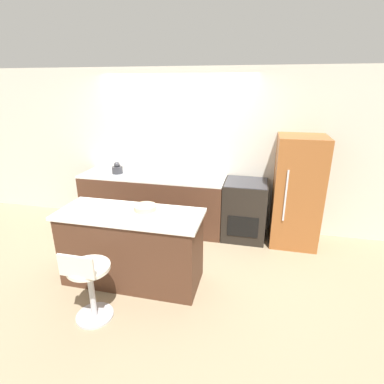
% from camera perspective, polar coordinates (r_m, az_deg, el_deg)
% --- Properties ---
extents(ground_plane, '(14.00, 14.00, 0.00)m').
position_cam_1_polar(ground_plane, '(4.91, -4.63, -8.69)').
color(ground_plane, '#998466').
extents(wall_back, '(8.00, 0.06, 2.60)m').
position_cam_1_polar(wall_back, '(5.09, -2.67, 8.05)').
color(wall_back, beige).
rests_on(wall_back, ground_plane).
extents(back_counter, '(2.40, 0.65, 0.93)m').
position_cam_1_polar(back_counter, '(5.11, -7.47, -1.86)').
color(back_counter, '#4C2D1E').
rests_on(back_counter, ground_plane).
extents(kitchen_island, '(1.72, 0.69, 0.92)m').
position_cam_1_polar(kitchen_island, '(3.79, -11.36, -10.23)').
color(kitchen_island, '#4C2D1E').
rests_on(kitchen_island, ground_plane).
extents(oven_range, '(0.66, 0.66, 0.93)m').
position_cam_1_polar(oven_range, '(4.82, 9.99, -3.35)').
color(oven_range, black).
rests_on(oven_range, ground_plane).
extents(refrigerator, '(0.68, 0.68, 1.66)m').
position_cam_1_polar(refrigerator, '(4.72, 19.36, 0.05)').
color(refrigerator, '#995628').
rests_on(refrigerator, ground_plane).
extents(stool_chair, '(0.43, 0.43, 0.85)m').
position_cam_1_polar(stool_chair, '(3.34, -19.01, -16.11)').
color(stool_chair, '#B7B7BC').
rests_on(stool_chair, ground_plane).
extents(kettle, '(0.18, 0.18, 0.20)m').
position_cam_1_polar(kettle, '(5.17, -14.06, 4.32)').
color(kettle, '#333338').
rests_on(kettle, back_counter).
extents(mixing_bowl, '(0.26, 0.26, 0.08)m').
position_cam_1_polar(mixing_bowl, '(4.84, -4.19, 3.37)').
color(mixing_bowl, white).
rests_on(mixing_bowl, back_counter).
extents(fruit_bowl, '(0.27, 0.27, 0.06)m').
position_cam_1_polar(fruit_bowl, '(3.62, -8.90, -2.96)').
color(fruit_bowl, '#C1B28E').
rests_on(fruit_bowl, kitchen_island).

